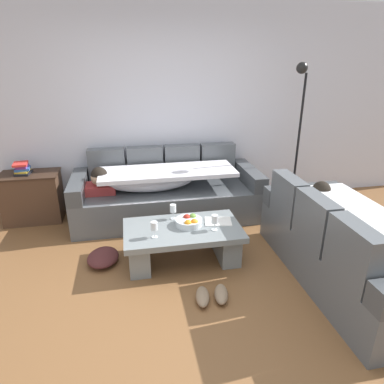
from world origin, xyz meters
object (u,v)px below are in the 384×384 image
(coffee_table, at_px, (183,240))
(crumpled_garment, at_px, (103,257))
(open_magazine, at_px, (218,221))
(pair_of_shoes, at_px, (212,295))
(book_stack_on_cabinet, at_px, (22,169))
(fruit_bowl, at_px, (189,222))
(wine_glass_near_left, at_px, (154,227))
(couch_along_wall, at_px, (165,194))
(wine_glass_far_back, at_px, (173,209))
(wine_glass_near_right, at_px, (215,220))
(couch_near_window, at_px, (345,247))
(floor_lamp, at_px, (298,129))
(side_cabinet, at_px, (33,197))

(coffee_table, bearing_deg, crumpled_garment, 172.88)
(open_magazine, distance_m, pair_of_shoes, 0.85)
(coffee_table, relative_size, pair_of_shoes, 3.53)
(book_stack_on_cabinet, xyz_separation_m, pair_of_shoes, (1.95, -2.00, -0.67))
(fruit_bowl, relative_size, book_stack_on_cabinet, 1.23)
(wine_glass_near_left, bearing_deg, coffee_table, 25.69)
(couch_along_wall, height_order, pair_of_shoes, couch_along_wall)
(coffee_table, height_order, pair_of_shoes, coffee_table)
(coffee_table, relative_size, crumpled_garment, 3.00)
(coffee_table, relative_size, wine_glass_far_back, 7.23)
(wine_glass_far_back, bearing_deg, wine_glass_near_right, -41.80)
(fruit_bowl, bearing_deg, pair_of_shoes, -84.60)
(couch_near_window, xyz_separation_m, floor_lamp, (0.27, 1.67, 0.78))
(couch_near_window, height_order, side_cabinet, couch_near_window)
(couch_near_window, relative_size, open_magazine, 7.13)
(wine_glass_near_left, bearing_deg, crumpled_garment, 154.91)
(crumpled_garment, bearing_deg, wine_glass_far_back, 8.78)
(couch_along_wall, height_order, crumpled_garment, couch_along_wall)
(couch_along_wall, distance_m, couch_near_window, 2.26)
(wine_glass_near_left, distance_m, side_cabinet, 2.06)
(fruit_bowl, xyz_separation_m, pair_of_shoes, (0.07, -0.73, -0.38))
(coffee_table, height_order, wine_glass_near_left, wine_glass_near_left)
(pair_of_shoes, bearing_deg, wine_glass_near_left, 129.34)
(book_stack_on_cabinet, height_order, pair_of_shoes, book_stack_on_cabinet)
(coffee_table, distance_m, crumpled_garment, 0.86)
(wine_glass_far_back, bearing_deg, pair_of_shoes, -76.97)
(side_cabinet, xyz_separation_m, book_stack_on_cabinet, (-0.06, 0.00, 0.39))
(wine_glass_near_left, height_order, crumpled_garment, wine_glass_near_left)
(wine_glass_far_back, bearing_deg, book_stack_on_cabinet, 147.93)
(wine_glass_near_right, height_order, pair_of_shoes, wine_glass_near_right)
(pair_of_shoes, distance_m, crumpled_garment, 1.25)
(open_magazine, bearing_deg, fruit_bowl, -165.61)
(floor_lamp, bearing_deg, open_magazine, -142.77)
(wine_glass_far_back, distance_m, crumpled_garment, 0.89)
(couch_near_window, bearing_deg, wine_glass_near_left, 75.79)
(wine_glass_near_left, bearing_deg, couch_near_window, -14.21)
(fruit_bowl, bearing_deg, open_magazine, 3.46)
(coffee_table, relative_size, wine_glass_near_left, 7.23)
(wine_glass_near_right, distance_m, crumpled_garment, 1.24)
(side_cabinet, bearing_deg, wine_glass_near_left, -45.14)
(couch_along_wall, distance_m, open_magazine, 1.12)
(couch_along_wall, xyz_separation_m, wine_glass_far_back, (-0.00, -0.86, 0.17))
(floor_lamp, distance_m, pair_of_shoes, 2.60)
(couch_near_window, bearing_deg, wine_glass_near_right, 67.47)
(fruit_bowl, bearing_deg, book_stack_on_cabinet, 145.92)
(couch_along_wall, bearing_deg, coffee_table, -86.74)
(open_magazine, distance_m, crumpled_garment, 1.26)
(couch_along_wall, distance_m, fruit_bowl, 1.06)
(couch_near_window, xyz_separation_m, pair_of_shoes, (-1.31, -0.10, -0.29))
(pair_of_shoes, bearing_deg, open_magazine, 71.67)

